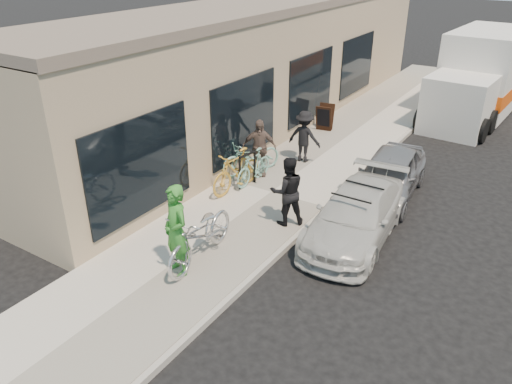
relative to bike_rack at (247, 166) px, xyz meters
The scene contains 17 objects.
ground 4.10m from the bike_rack, 47.62° to the right, with size 120.00×120.00×0.00m, color black.
sidewalk 0.96m from the bike_rack, ahead, with size 3.00×34.00×0.15m, color #BDB6AA.
curb 2.36m from the bike_rack, ahead, with size 0.12×34.00×0.13m, color #A5A096.
storefront 5.78m from the bike_rack, 116.71° to the left, with size 3.60×20.00×4.22m.
bike_rack is the anchor object (origin of this frame).
sandwich_board 5.09m from the bike_rack, 92.36° to the left, with size 0.61×0.61×0.87m.
sedan_white 3.37m from the bike_rack, 11.36° to the right, with size 1.88×4.00×1.17m.
sedan_silver 3.65m from the bike_rack, 27.94° to the left, with size 1.42×3.53×1.20m, color gray.
moving_truck 10.83m from the bike_rack, 70.21° to the left, with size 2.73×6.37×3.06m.
tandem_bike 3.55m from the bike_rack, 71.38° to the right, with size 0.76×2.19×1.15m, color silver.
woman_rider 4.09m from the bike_rack, 75.54° to the right, with size 0.67×0.44×1.84m, color #34872D.
man_standing 2.19m from the bike_rack, 32.33° to the right, with size 0.78×0.61×1.61m, color black.
cruiser_bike_a 0.29m from the bike_rack, 85.27° to the left, with size 0.42×1.49×0.90m, color #7FBEAC.
cruiser_bike_b 0.84m from the bike_rack, 115.74° to the left, with size 0.64×1.83×0.96m, color #7FBEAC.
cruiser_bike_c 0.37m from the bike_rack, 105.98° to the right, with size 0.50×1.78×1.07m, color gold.
bystander_a 2.34m from the bike_rack, 78.56° to the left, with size 0.97×0.56×1.51m, color black.
bystander_b 0.80m from the bike_rack, 98.69° to the left, with size 0.93×0.39×1.59m, color brown.
Camera 1 is at (3.87, -6.91, 5.89)m, focal length 35.00 mm.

